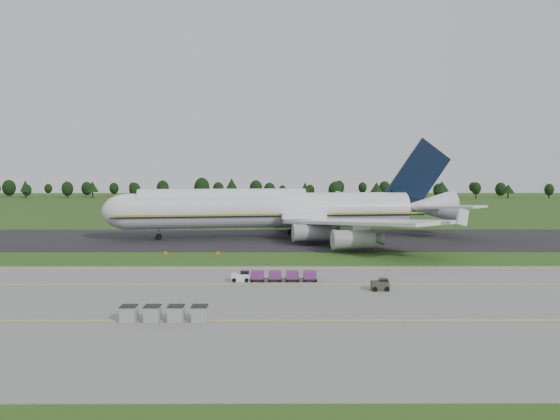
{
  "coord_description": "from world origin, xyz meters",
  "views": [
    {
      "loc": [
        5.37,
        -94.79,
        15.21
      ],
      "look_at": [
        5.72,
        2.0,
        8.44
      ],
      "focal_mm": 35.0,
      "sensor_mm": 36.0,
      "label": 1
    }
  ],
  "objects_px": {
    "uld_row": "(164,313)",
    "baggage_train": "(273,276)",
    "aircraft": "(278,209)",
    "utility_cart": "(380,286)",
    "edge_markers": "(192,253)"
  },
  "relations": [
    {
      "from": "aircraft",
      "to": "utility_cart",
      "type": "xyz_separation_m",
      "value": [
        13.11,
        -56.47,
        -6.0
      ]
    },
    {
      "from": "uld_row",
      "to": "edge_markers",
      "type": "distance_m",
      "value": 45.13
    },
    {
      "from": "aircraft",
      "to": "edge_markers",
      "type": "height_order",
      "value": "aircraft"
    },
    {
      "from": "uld_row",
      "to": "baggage_train",
      "type": "bearing_deg",
      "value": 61.75
    },
    {
      "from": "baggage_train",
      "to": "uld_row",
      "type": "distance_m",
      "value": 22.95
    },
    {
      "from": "utility_cart",
      "to": "edge_markers",
      "type": "height_order",
      "value": "utility_cart"
    },
    {
      "from": "baggage_train",
      "to": "utility_cart",
      "type": "xyz_separation_m",
      "value": [
        13.76,
        -5.9,
        -0.18
      ]
    },
    {
      "from": "uld_row",
      "to": "edge_markers",
      "type": "height_order",
      "value": "uld_row"
    },
    {
      "from": "edge_markers",
      "to": "utility_cart",
      "type": "bearing_deg",
      "value": -46.64
    },
    {
      "from": "aircraft",
      "to": "uld_row",
      "type": "xyz_separation_m",
      "value": [
        -11.51,
        -70.78,
        -5.79
      ]
    },
    {
      "from": "aircraft",
      "to": "utility_cart",
      "type": "relative_size",
      "value": 37.18
    },
    {
      "from": "utility_cart",
      "to": "edge_markers",
      "type": "distance_m",
      "value": 42.11
    },
    {
      "from": "aircraft",
      "to": "uld_row",
      "type": "bearing_deg",
      "value": -99.24
    },
    {
      "from": "baggage_train",
      "to": "edge_markers",
      "type": "relative_size",
      "value": 1.17
    },
    {
      "from": "baggage_train",
      "to": "utility_cart",
      "type": "distance_m",
      "value": 14.97
    }
  ]
}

